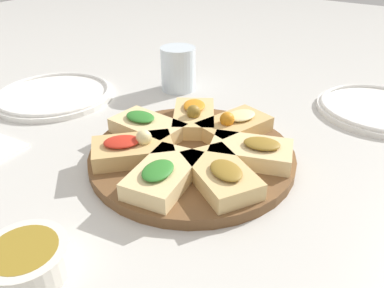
{
  "coord_description": "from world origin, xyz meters",
  "views": [
    {
      "loc": [
        0.28,
        -0.39,
        0.31
      ],
      "look_at": [
        0.0,
        0.0,
        0.03
      ],
      "focal_mm": 35.0,
      "sensor_mm": 36.0,
      "label": 1
    }
  ],
  "objects_px": {
    "serving_board": "(192,156)",
    "plate_left": "(54,94)",
    "plate_right": "(379,108)",
    "water_glass": "(178,69)",
    "dipping_bowl": "(26,259)"
  },
  "relations": [
    {
      "from": "serving_board",
      "to": "plate_left",
      "type": "xyz_separation_m",
      "value": [
        -0.37,
        0.03,
        -0.0
      ]
    },
    {
      "from": "plate_right",
      "to": "water_glass",
      "type": "relative_size",
      "value": 2.51
    },
    {
      "from": "plate_right",
      "to": "water_glass",
      "type": "xyz_separation_m",
      "value": [
        -0.38,
        -0.13,
        0.04
      ]
    },
    {
      "from": "plate_left",
      "to": "plate_right",
      "type": "height_order",
      "value": "same"
    },
    {
      "from": "serving_board",
      "to": "plate_left",
      "type": "distance_m",
      "value": 0.37
    },
    {
      "from": "serving_board",
      "to": "dipping_bowl",
      "type": "relative_size",
      "value": 3.48
    },
    {
      "from": "plate_right",
      "to": "dipping_bowl",
      "type": "height_order",
      "value": "dipping_bowl"
    },
    {
      "from": "plate_left",
      "to": "dipping_bowl",
      "type": "height_order",
      "value": "dipping_bowl"
    },
    {
      "from": "dipping_bowl",
      "to": "plate_left",
      "type": "bearing_deg",
      "value": 139.95
    },
    {
      "from": "plate_left",
      "to": "plate_right",
      "type": "relative_size",
      "value": 1.05
    },
    {
      "from": "plate_left",
      "to": "plate_right",
      "type": "xyz_separation_m",
      "value": [
        0.56,
        0.32,
        0.0
      ]
    },
    {
      "from": "serving_board",
      "to": "water_glass",
      "type": "distance_m",
      "value": 0.29
    },
    {
      "from": "plate_left",
      "to": "water_glass",
      "type": "xyz_separation_m",
      "value": [
        0.18,
        0.19,
        0.04
      ]
    },
    {
      "from": "serving_board",
      "to": "dipping_bowl",
      "type": "xyz_separation_m",
      "value": [
        -0.02,
        -0.27,
        0.01
      ]
    },
    {
      "from": "serving_board",
      "to": "plate_left",
      "type": "height_order",
      "value": "same"
    }
  ]
}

